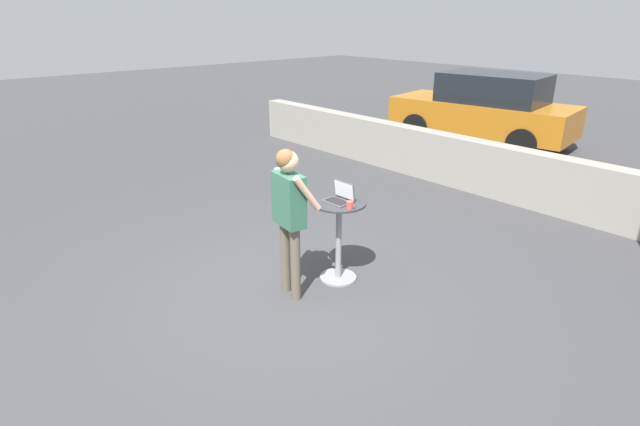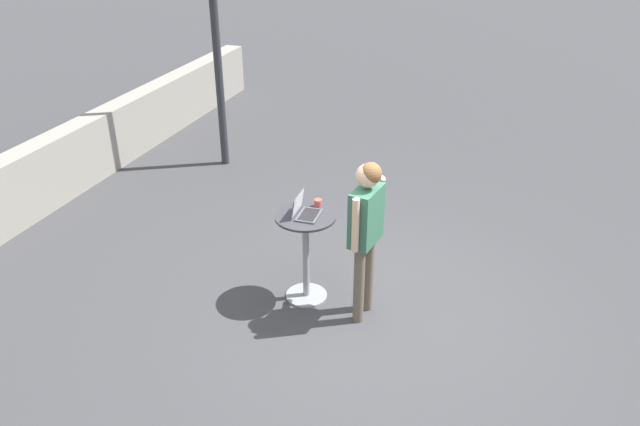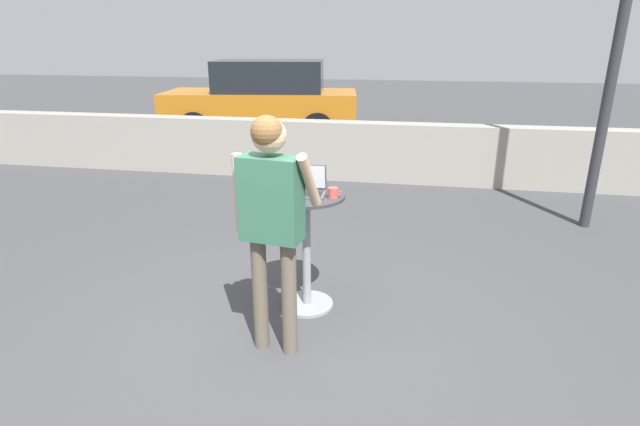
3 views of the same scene
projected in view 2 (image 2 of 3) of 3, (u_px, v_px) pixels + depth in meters
name	position (u px, v px, depth m)	size (l,w,h in m)	color
ground_plane	(368.00, 313.00, 6.52)	(50.00, 50.00, 0.00)	#3D3D3F
cafe_table	(306.00, 247.00, 6.48)	(0.63, 0.63, 1.00)	gray
laptop	(305.00, 211.00, 6.28)	(0.32, 0.26, 0.23)	#515156
coffee_mug	(318.00, 203.00, 6.46)	(0.11, 0.08, 0.08)	#C14C42
standing_person	(366.00, 222.00, 5.98)	(0.58, 0.34, 1.72)	brown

